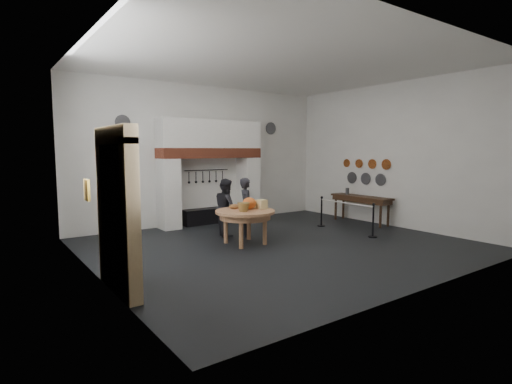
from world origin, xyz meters
TOP-DOWN VIEW (x-y plane):
  - floor at (0.00, 0.00)m, footprint 9.00×8.00m
  - ceiling at (0.00, 0.00)m, footprint 9.00×8.00m
  - wall_back at (0.00, 4.00)m, footprint 9.00×0.02m
  - wall_front at (0.00, -4.00)m, footprint 9.00×0.02m
  - wall_left at (-4.50, 0.00)m, footprint 0.02×8.00m
  - wall_right at (4.50, 0.00)m, footprint 0.02×8.00m
  - chimney_pier_left at (-1.48, 3.65)m, footprint 0.55×0.70m
  - chimney_pier_right at (1.48, 3.65)m, footprint 0.55×0.70m
  - hearth_brick_band at (0.00, 3.65)m, footprint 3.50×0.72m
  - chimney_hood at (0.00, 3.65)m, footprint 3.50×0.70m
  - iron_range at (0.00, 3.72)m, footprint 1.90×0.45m
  - utensil_rail at (0.00, 3.92)m, footprint 1.60×0.02m
  - door_recess at (-4.47, -1.00)m, footprint 0.04×1.10m
  - door_jamb_near at (-4.38, -1.70)m, footprint 0.22×0.30m
  - door_jamb_far at (-4.38, -0.30)m, footprint 0.22×0.30m
  - door_lintel at (-4.38, -1.00)m, footprint 0.22×1.70m
  - wall_plaque at (-4.45, 0.80)m, footprint 0.05×0.34m
  - work_table at (-0.70, 0.61)m, footprint 1.56×1.56m
  - pumpkin at (-0.50, 0.71)m, footprint 0.36×0.36m
  - cheese_block_big at (-0.20, 0.56)m, footprint 0.22×0.22m
  - cheese_block_small at (-0.22, 0.86)m, footprint 0.18×0.18m
  - wicker_basket at (-0.85, 0.46)m, footprint 0.33×0.33m
  - bread_loaf at (-0.80, 0.96)m, footprint 0.31×0.18m
  - visitor_near at (-0.16, 1.37)m, footprint 0.58×0.70m
  - visitor_far at (-0.56, 1.77)m, footprint 0.81×0.93m
  - side_table at (4.10, 0.87)m, footprint 0.55×2.20m
  - pewter_jug at (4.10, 1.47)m, footprint 0.12×0.12m
  - copper_pan_a at (4.46, 0.20)m, footprint 0.03×0.34m
  - copper_pan_b at (4.46, 0.75)m, footprint 0.03×0.32m
  - copper_pan_c at (4.46, 1.30)m, footprint 0.03×0.30m
  - copper_pan_d at (4.46, 1.85)m, footprint 0.03×0.28m
  - pewter_plate_left at (4.46, 0.40)m, footprint 0.03×0.40m
  - pewter_plate_mid at (4.46, 1.00)m, footprint 0.03×0.40m
  - pewter_plate_right at (4.46, 1.60)m, footprint 0.03×0.40m
  - pewter_plate_back_left at (-2.70, 3.96)m, footprint 0.44×0.03m
  - pewter_plate_back_right at (2.70, 3.96)m, footprint 0.44×0.03m
  - barrier_post_near at (2.61, -0.80)m, footprint 0.05×0.05m
  - barrier_post_far at (2.61, 1.20)m, footprint 0.05×0.05m
  - barrier_rope at (2.61, 0.20)m, footprint 0.04×2.00m

SIDE VIEW (x-z plane):
  - floor at x=0.00m, z-range -0.01..0.01m
  - iron_range at x=0.00m, z-range 0.00..0.50m
  - barrier_post_near at x=2.61m, z-range 0.00..0.90m
  - barrier_post_far at x=2.61m, z-range 0.00..0.90m
  - visitor_far at x=-0.56m, z-range 0.00..1.61m
  - visitor_near at x=-0.16m, z-range 0.00..1.64m
  - work_table at x=-0.70m, z-range 0.80..0.88m
  - barrier_rope at x=2.61m, z-range 0.83..0.87m
  - side_table at x=4.10m, z-range 0.84..0.90m
  - bread_loaf at x=-0.80m, z-range 0.87..1.01m
  - cheese_block_small at x=-0.22m, z-range 0.88..1.07m
  - wicker_basket at x=-0.85m, z-range 0.88..1.09m
  - cheese_block_big at x=-0.20m, z-range 0.88..1.11m
  - pewter_jug at x=4.10m, z-range 0.90..1.12m
  - pumpkin at x=-0.50m, z-range 0.88..1.18m
  - chimney_pier_left at x=-1.48m, z-range 0.00..2.15m
  - chimney_pier_right at x=1.48m, z-range 0.00..2.15m
  - door_recess at x=-4.47m, z-range 0.00..2.50m
  - door_jamb_near at x=-4.38m, z-range 0.00..2.60m
  - door_jamb_far at x=-4.38m, z-range 0.00..2.60m
  - pewter_plate_left at x=4.46m, z-range 1.25..1.65m
  - pewter_plate_mid at x=4.46m, z-range 1.25..1.65m
  - pewter_plate_right at x=4.46m, z-range 1.25..1.65m
  - wall_plaque at x=-4.45m, z-range 1.38..1.82m
  - utensil_rail at x=0.00m, z-range 1.74..1.76m
  - copper_pan_b at x=4.46m, z-range 1.79..2.11m
  - copper_pan_d at x=4.46m, z-range 1.81..2.09m
  - copper_pan_a at x=4.46m, z-range 1.78..2.12m
  - copper_pan_c at x=4.46m, z-range 1.80..2.10m
  - wall_back at x=0.00m, z-range 0.00..4.50m
  - wall_front at x=0.00m, z-range 0.00..4.50m
  - wall_left at x=-4.50m, z-range 0.00..4.50m
  - wall_right at x=4.50m, z-range 0.00..4.50m
  - hearth_brick_band at x=0.00m, z-range 2.15..2.47m
  - door_lintel at x=-4.38m, z-range 2.50..2.80m
  - chimney_hood at x=0.00m, z-range 2.47..3.37m
  - pewter_plate_back_left at x=-2.70m, z-range 2.98..3.42m
  - pewter_plate_back_right at x=2.70m, z-range 2.98..3.42m
  - ceiling at x=0.00m, z-range 4.49..4.51m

